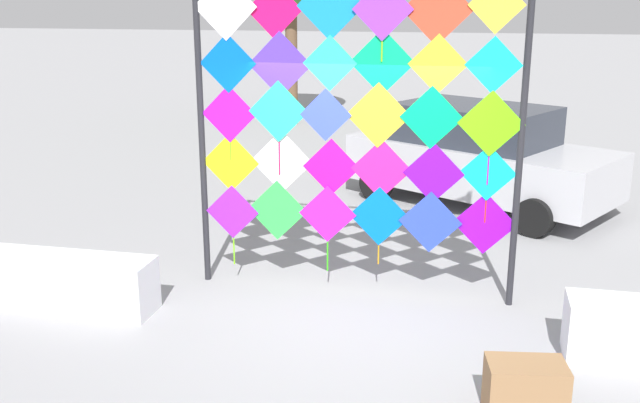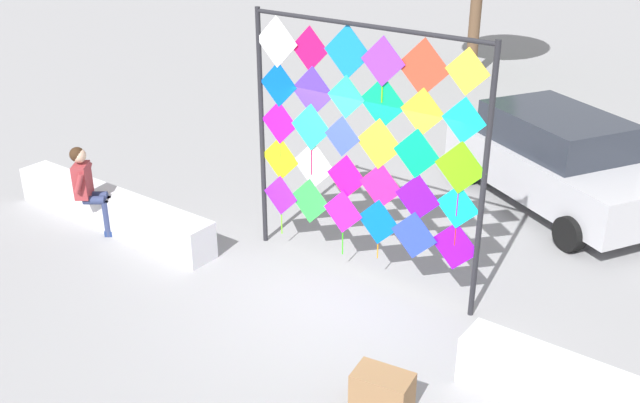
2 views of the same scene
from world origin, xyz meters
name	(u,v)px [view 1 (image 1 of 2)]	position (x,y,z in m)	size (l,w,h in m)	color
ground	(353,314)	(0.00, 0.00, 0.00)	(120.00, 120.00, 0.00)	gray
kite_display_rack	(353,111)	(-0.13, 0.61, 2.02)	(3.47, 0.07, 3.48)	#232328
parked_car	(479,155)	(1.20, 4.48, 0.79)	(4.34, 3.50, 1.56)	#B7B7BC
cardboard_box_large	(525,390)	(1.62, -1.58, 0.23)	(0.60, 0.37, 0.46)	olive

